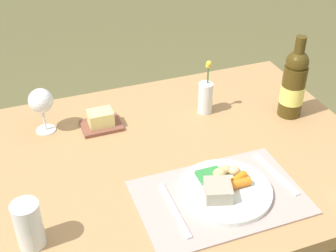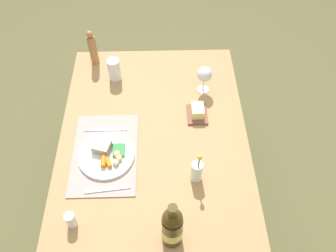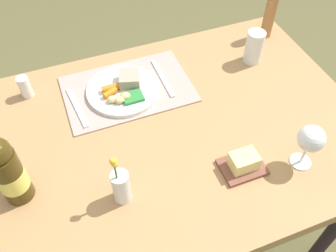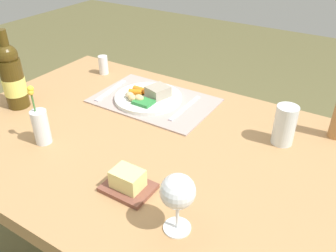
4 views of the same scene
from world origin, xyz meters
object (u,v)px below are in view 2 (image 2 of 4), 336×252
at_px(pepper_mill, 93,48).
at_px(wine_bottle, 172,227).
at_px(dining_table, 154,146).
at_px(salt_shaker, 71,220).
at_px(fork, 106,129).
at_px(knife, 108,189).
at_px(flower_vase, 197,171).
at_px(wine_glass, 204,75).
at_px(butter_dish, 197,112).
at_px(dinner_plate, 107,154).
at_px(water_tumbler, 114,71).

bearing_deg(pepper_mill, wine_bottle, 21.36).
bearing_deg(pepper_mill, dining_table, 31.26).
height_order(dining_table, salt_shaker, salt_shaker).
xyz_separation_m(fork, knife, (0.32, 0.03, 0.00)).
bearing_deg(salt_shaker, flower_vase, 111.04).
bearing_deg(wine_bottle, wine_glass, 166.53).
distance_m(salt_shaker, pepper_mill, 0.97).
bearing_deg(salt_shaker, pepper_mill, -179.53).
bearing_deg(butter_dish, dinner_plate, -61.31).
relative_size(dining_table, wine_glass, 8.31).
bearing_deg(wine_bottle, pepper_mill, -158.64).
distance_m(salt_shaker, water_tumbler, 0.84).
bearing_deg(water_tumbler, butter_dish, 57.36).
distance_m(dinner_plate, pepper_mill, 0.66).
xyz_separation_m(dining_table, knife, (0.27, -0.20, 0.08)).
relative_size(dining_table, water_tumbler, 9.98).
bearing_deg(flower_vase, fork, -123.31).
bearing_deg(butter_dish, dining_table, -57.82).
distance_m(dining_table, butter_dish, 0.27).
bearing_deg(wine_bottle, butter_dish, 166.76).
bearing_deg(wine_bottle, water_tumbler, -162.62).
height_order(wine_glass, wine_bottle, wine_bottle).
height_order(salt_shaker, water_tumbler, water_tumbler).
xyz_separation_m(fork, water_tumbler, (-0.36, 0.02, 0.05)).
bearing_deg(pepper_mill, dinner_plate, 10.43).
bearing_deg(fork, water_tumbler, 176.76).
bearing_deg(salt_shaker, fork, 168.64).
relative_size(butter_dish, flower_vase, 0.67).
bearing_deg(dining_table, flower_vase, 40.12).
bearing_deg(dinner_plate, pepper_mill, -169.57).
height_order(salt_shaker, wine_bottle, wine_bottle).
height_order(fork, salt_shaker, salt_shaker).
height_order(dining_table, pepper_mill, pepper_mill).
relative_size(wine_bottle, water_tumbler, 2.24).
height_order(fork, water_tumbler, water_tumbler).
distance_m(dinner_plate, fork, 0.15).
height_order(knife, wine_bottle, wine_bottle).
height_order(knife, water_tumbler, water_tumbler).
bearing_deg(dinner_plate, fork, -173.73).
xyz_separation_m(fork, pepper_mill, (-0.49, -0.10, 0.09)).
relative_size(dinner_plate, wine_bottle, 0.90).
distance_m(dinner_plate, butter_dish, 0.49).
height_order(pepper_mill, butter_dish, pepper_mill).
height_order(dining_table, water_tumbler, water_tumbler).
relative_size(knife, wine_bottle, 0.70).
relative_size(dining_table, flower_vase, 6.58).
bearing_deg(flower_vase, dining_table, -139.88).
distance_m(wine_glass, flower_vase, 0.54).
relative_size(dinner_plate, flower_vase, 1.32).
height_order(dinner_plate, water_tumbler, water_tumbler).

